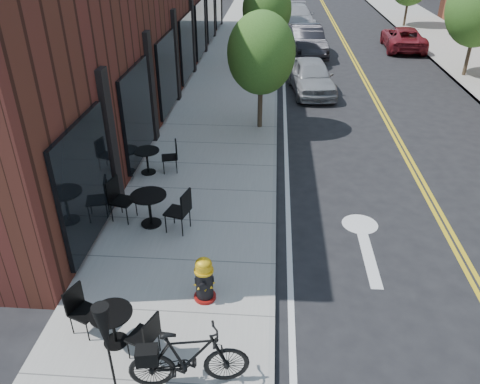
{
  "coord_description": "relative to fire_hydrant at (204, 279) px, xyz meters",
  "views": [
    {
      "loc": [
        -0.18,
        -6.15,
        6.23
      ],
      "look_at": [
        -0.84,
        2.89,
        1.0
      ],
      "focal_mm": 35.0,
      "sensor_mm": 36.0,
      "label": 1
    }
  ],
  "objects": [
    {
      "name": "ground",
      "position": [
        1.31,
        -0.4,
        -0.57
      ],
      "size": [
        120.0,
        120.0,
        0.0
      ],
      "primitive_type": "plane",
      "color": "black",
      "rests_on": "ground"
    },
    {
      "name": "sidewalk_near",
      "position": [
        -0.69,
        9.6,
        -0.51
      ],
      "size": [
        4.0,
        70.0,
        0.12
      ],
      "primitive_type": "cube",
      "color": "#9E9B93",
      "rests_on": "ground"
    },
    {
      "name": "tree_near_a",
      "position": [
        0.71,
        8.6,
        2.04
      ],
      "size": [
        2.2,
        2.2,
        3.81
      ],
      "color": "#382B1E",
      "rests_on": "sidewalk_near"
    },
    {
      "name": "tree_near_b",
      "position": [
        0.71,
        16.6,
        2.15
      ],
      "size": [
        2.3,
        2.3,
        3.98
      ],
      "color": "#382B1E",
      "rests_on": "sidewalk_near"
    },
    {
      "name": "tree_far_b",
      "position": [
        9.91,
        15.6,
        2.49
      ],
      "size": [
        2.8,
        2.8,
        4.62
      ],
      "color": "#382B1E",
      "rests_on": "sidewalk_far"
    },
    {
      "name": "fire_hydrant",
      "position": [
        0.0,
        0.0,
        0.0
      ],
      "size": [
        0.49,
        0.49,
        0.94
      ],
      "rotation": [
        0.0,
        0.0,
        0.23
      ],
      "color": "maroon",
      "rests_on": "sidewalk_near"
    },
    {
      "name": "bicycle_right",
      "position": [
        0.04,
        -1.88,
        0.1
      ],
      "size": [
        1.87,
        0.81,
        1.09
      ],
      "primitive_type": "imported",
      "rotation": [
        0.0,
        0.0,
        1.74
      ],
      "color": "black",
      "rests_on": "sidewalk_near"
    },
    {
      "name": "bistro_set_a",
      "position": [
        -1.35,
        -1.17,
        -0.01
      ],
      "size": [
        1.64,
        0.99,
        0.87
      ],
      "rotation": [
        0.0,
        0.0,
        -0.39
      ],
      "color": "black",
      "rests_on": "sidewalk_near"
    },
    {
      "name": "bistro_set_b",
      "position": [
        -1.59,
        2.38,
        0.07
      ],
      "size": [
        1.95,
        1.0,
        1.02
      ],
      "rotation": [
        0.0,
        0.0,
        -0.26
      ],
      "color": "black",
      "rests_on": "sidewalk_near"
    },
    {
      "name": "bistro_set_c",
      "position": [
        -2.29,
        4.93,
        0.0
      ],
      "size": [
        1.7,
        0.87,
        0.89
      ],
      "rotation": [
        0.0,
        0.0,
        0.25
      ],
      "color": "black",
      "rests_on": "sidewalk_near"
    },
    {
      "name": "patio_umbrella",
      "position": [
        -0.92,
        -2.36,
        0.96
      ],
      "size": [
        0.32,
        0.32,
        1.96
      ],
      "color": "black",
      "rests_on": "sidewalk_near"
    },
    {
      "name": "parked_car_a",
      "position": [
        2.71,
        12.89,
        0.12
      ],
      "size": [
        2.09,
        4.2,
        1.37
      ],
      "primitive_type": "imported",
      "rotation": [
        0.0,
        0.0,
        0.12
      ],
      "color": "#919498",
      "rests_on": "ground"
    },
    {
      "name": "parked_car_b",
      "position": [
        2.8,
        19.36,
        0.19
      ],
      "size": [
        2.2,
        4.8,
        1.52
      ],
      "primitive_type": "imported",
      "rotation": [
        0.0,
        0.0,
        0.13
      ],
      "color": "black",
      "rests_on": "ground"
    },
    {
      "name": "parked_car_c",
      "position": [
        2.57,
        26.91,
        0.16
      ],
      "size": [
        2.48,
        5.2,
        1.46
      ],
      "primitive_type": "imported",
      "rotation": [
        0.0,
        0.0,
        0.09
      ],
      "color": "#ACABB0",
      "rests_on": "ground"
    },
    {
      "name": "parked_car_far",
      "position": [
        8.33,
        21.08,
        0.05
      ],
      "size": [
        2.33,
        4.57,
        1.24
      ],
      "primitive_type": "imported",
      "rotation": [
        0.0,
        0.0,
        3.08
      ],
      "color": "maroon",
      "rests_on": "ground"
    }
  ]
}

